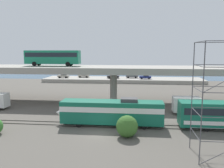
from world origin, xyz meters
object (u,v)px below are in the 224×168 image
scaffolding_tower (218,97)px  train_locomotive (107,111)px  parked_car_2 (84,75)px  parked_car_3 (113,76)px  parked_car_0 (132,76)px  service_truck_west (191,105)px  parked_car_1 (63,76)px  parked_car_4 (145,77)px  transit_bus_on_overpass (53,57)px

scaffolding_tower → train_locomotive: bearing=143.1°
parked_car_2 → parked_car_3: (11.20, -2.06, 0.00)m
train_locomotive → parked_car_0: bearing=-93.0°
train_locomotive → service_truck_west: 15.89m
scaffolding_tower → parked_car_1: size_ratio=2.94×
train_locomotive → parked_car_4: size_ratio=3.91×
parked_car_3 → parked_car_4: same height
transit_bus_on_overpass → service_truck_west: bearing=-17.8°
parked_car_1 → parked_car_0: bearing=-175.1°
parked_car_0 → parked_car_1: same height
transit_bus_on_overpass → parked_car_0: (16.71, 35.26, -7.72)m
train_locomotive → parked_car_1: size_ratio=3.93×
train_locomotive → transit_bus_on_overpass: bearing=-50.0°
parked_car_3 → parked_car_2: bearing=-10.4°
parked_car_4 → parked_car_2: bearing=-6.4°
parked_car_0 → parked_car_3: bearing=-160.6°
parked_car_1 → parked_car_4: (29.71, -0.65, -0.00)m
transit_bus_on_overpass → service_truck_west: (27.89, -8.97, -8.12)m
parked_car_1 → parked_car_4: same height
service_truck_west → parked_car_2: (-28.95, 43.98, 0.40)m
train_locomotive → parked_car_2: 53.87m
parked_car_2 → parked_car_1: bearing=14.7°
transit_bus_on_overpass → parked_car_4: (21.49, 32.48, -7.73)m
transit_bus_on_overpass → parked_car_4: size_ratio=2.94×
parked_car_3 → scaffolding_tower: bearing=105.5°
parked_car_0 → parked_car_4: (4.78, -2.78, -0.00)m
scaffolding_tower → parked_car_0: (-9.77, 61.31, -4.35)m
parked_car_0 → parked_car_4: size_ratio=1.06×
transit_bus_on_overpass → parked_car_3: bearing=72.9°
parked_car_3 → parked_car_4: (11.35, -0.47, -0.00)m
scaffolding_tower → parked_car_4: 58.90m
train_locomotive → transit_bus_on_overpass: transit_bus_on_overpass is taller
train_locomotive → parked_car_0: size_ratio=3.68×
transit_bus_on_overpass → parked_car_1: 35.00m
parked_car_2 → transit_bus_on_overpass: bearing=91.7°
service_truck_west → parked_car_2: bearing=123.4°
parked_car_3 → train_locomotive: bearing=94.5°
parked_car_0 → parked_car_4: 5.53m
scaffolding_tower → parked_car_3: 61.37m
service_truck_west → parked_car_4: service_truck_west is taller
parked_car_1 → parked_car_3: same height
parked_car_2 → parked_car_3: bearing=169.6°
service_truck_west → scaffolding_tower: scaffolding_tower is taller
scaffolding_tower → parked_car_2: size_ratio=2.95×
scaffolding_tower → parked_car_4: bearing=94.9°
scaffolding_tower → parked_car_1: scaffolding_tower is taller
service_truck_west → parked_car_3: size_ratio=1.61×
parked_car_2 → parked_car_4: 22.69m
transit_bus_on_overpass → train_locomotive: bearing=-50.0°
scaffolding_tower → parked_car_2: scaffolding_tower is taller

